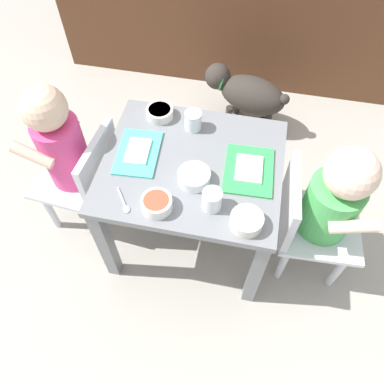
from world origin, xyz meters
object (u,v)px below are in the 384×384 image
at_px(seated_child_right, 329,202).
at_px(dining_table, 192,179).
at_px(cereal_bowl_left_side, 160,112).
at_px(cereal_bowl_right_side, 246,221).
at_px(spoon_by_left_tray, 124,203).
at_px(seated_child_left, 65,149).
at_px(water_cup_left, 193,122).
at_px(veggie_bowl_far, 194,177).
at_px(veggie_bowl_near, 157,204).
at_px(water_cup_right, 212,201).
at_px(dog, 246,93).
at_px(food_tray_left, 138,152).
at_px(food_tray_right, 249,170).

bearing_deg(seated_child_right, dining_table, 177.85).
height_order(seated_child_right, cereal_bowl_left_side, seated_child_right).
distance_m(cereal_bowl_right_side, spoon_by_left_tray, 0.37).
height_order(seated_child_left, water_cup_left, seated_child_left).
xyz_separation_m(veggie_bowl_far, cereal_bowl_right_side, (0.18, -0.13, 0.00)).
relative_size(dining_table, veggie_bowl_near, 6.29).
bearing_deg(dining_table, water_cup_right, -58.73).
height_order(dog, veggie_bowl_far, veggie_bowl_far).
distance_m(dining_table, cereal_bowl_right_side, 0.30).
height_order(seated_child_left, seated_child_right, seated_child_left).
height_order(dining_table, spoon_by_left_tray, spoon_by_left_tray).
distance_m(seated_child_right, dog, 0.82).
height_order(food_tray_left, spoon_by_left_tray, food_tray_left).
height_order(dog, water_cup_left, water_cup_left).
bearing_deg(seated_child_right, water_cup_left, 159.92).
xyz_separation_m(seated_child_left, water_cup_left, (0.43, 0.15, 0.07)).
relative_size(food_tray_right, veggie_bowl_near, 2.21).
xyz_separation_m(dining_table, dog, (0.12, 0.70, -0.18)).
relative_size(dining_table, seated_child_left, 0.87).
relative_size(dog, cereal_bowl_left_side, 4.48).
bearing_deg(water_cup_right, veggie_bowl_far, 130.26).
bearing_deg(seated_child_left, dog, 49.96).
bearing_deg(water_cup_left, cereal_bowl_right_side, -57.06).
height_order(dog, veggie_bowl_near, veggie_bowl_near).
xyz_separation_m(seated_child_left, seated_child_right, (0.91, -0.03, -0.02)).
distance_m(water_cup_left, spoon_by_left_tray, 0.38).
height_order(dining_table, seated_child_left, seated_child_left).
height_order(water_cup_right, veggie_bowl_near, water_cup_right).
bearing_deg(dog, food_tray_right, -85.11).
distance_m(food_tray_right, water_cup_right, 0.18).
height_order(water_cup_left, veggie_bowl_near, water_cup_left).
height_order(seated_child_right, dog, seated_child_right).
relative_size(seated_child_right, cereal_bowl_right_side, 6.56).
xyz_separation_m(dining_table, seated_child_left, (-0.46, 0.01, 0.04)).
bearing_deg(veggie_bowl_far, veggie_bowl_near, -126.25).
xyz_separation_m(dog, cereal_bowl_right_side, (0.07, -0.89, 0.29)).
distance_m(food_tray_right, spoon_by_left_tray, 0.41).
xyz_separation_m(veggie_bowl_near, cereal_bowl_left_side, (-0.09, 0.38, -0.00)).
bearing_deg(seated_child_left, water_cup_right, -16.20).
xyz_separation_m(cereal_bowl_right_side, veggie_bowl_near, (-0.27, 0.01, -0.00)).
bearing_deg(seated_child_right, seated_child_left, 178.33).
distance_m(seated_child_left, spoon_by_left_tray, 0.35).
height_order(food_tray_left, veggie_bowl_near, veggie_bowl_near).
distance_m(seated_child_left, seated_child_right, 0.91).
xyz_separation_m(seated_child_left, food_tray_left, (0.27, -0.00, 0.05)).
bearing_deg(cereal_bowl_left_side, veggie_bowl_far, -55.58).
bearing_deg(seated_child_right, veggie_bowl_far, -173.61).
bearing_deg(veggie_bowl_far, food_tray_left, 160.22).
xyz_separation_m(dining_table, seated_child_right, (0.46, -0.02, 0.02)).
height_order(veggie_bowl_far, spoon_by_left_tray, veggie_bowl_far).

